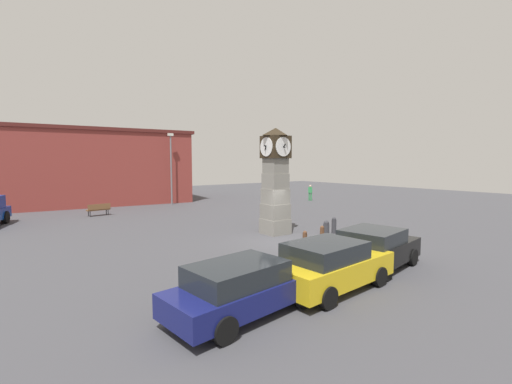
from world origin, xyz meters
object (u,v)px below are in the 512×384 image
car_by_building (375,247)px  car_near_tower (330,265)px  bollard_far_row (322,235)px  street_lamp_near_road (171,164)px  bollard_near_tower (334,225)px  car_navy_sedan (244,287)px  clock_tower (275,181)px  pedestrian_crossing_lot (310,192)px  bench (99,209)px  bollard_mid_row (326,230)px  bollard_end_row (305,241)px

car_by_building → car_near_tower: bearing=-170.6°
bollard_far_row → street_lamp_near_road: 19.72m
bollard_near_tower → car_navy_sedan: (-9.85, -5.49, 0.27)m
street_lamp_near_road → bollard_near_tower: bearing=-83.2°
clock_tower → bollard_far_row: (0.12, -3.38, -2.44)m
bollard_near_tower → clock_tower: bearing=145.6°
bollard_far_row → pedestrian_crossing_lot: pedestrian_crossing_lot is taller
clock_tower → bollard_far_row: size_ratio=6.17×
bollard_near_tower → bench: bollard_near_tower is taller
bollard_mid_row → bollard_end_row: bollard_mid_row is taller
bollard_far_row → car_near_tower: size_ratio=0.22×
bench → pedestrian_crossing_lot: pedestrian_crossing_lot is taller
bollard_near_tower → car_near_tower: car_near_tower is taller
bollard_far_row → car_navy_sedan: size_ratio=0.21×
clock_tower → bollard_near_tower: size_ratio=6.42×
bollard_end_row → car_navy_sedan: (-5.86, -3.73, 0.27)m
bollard_near_tower → car_by_building: 6.26m
bollard_mid_row → car_by_building: (-2.10, -4.31, 0.27)m
bollard_end_row → car_by_building: bearing=-83.5°
car_by_building → pedestrian_crossing_lot: pedestrian_crossing_lot is taller
car_near_tower → street_lamp_near_road: 24.14m
clock_tower → bollard_end_row: 4.57m
car_navy_sedan → bollard_end_row: bearing=32.5°
bollard_end_row → bench: bollard_end_row is taller
car_navy_sedan → street_lamp_near_road: street_lamp_near_road is taller
bollard_mid_row → bollard_far_row: (-1.09, -0.72, -0.02)m
car_near_tower → pedestrian_crossing_lot: pedestrian_crossing_lot is taller
clock_tower → bollard_end_row: size_ratio=6.45×
bollard_end_row → pedestrian_crossing_lot: bearing=44.1°
street_lamp_near_road → car_near_tower: bearing=-100.9°
bollard_mid_row → bollard_end_row: (-2.48, -0.98, -0.04)m
car_navy_sedan → bench: car_navy_sedan is taller
car_near_tower → street_lamp_near_road: street_lamp_near_road is taller
pedestrian_crossing_lot → car_near_tower: bearing=-133.9°
bollard_near_tower → car_near_tower: (-6.66, -5.60, 0.32)m
bench → bollard_mid_row: bearing=-63.2°
bollard_end_row → pedestrian_crossing_lot: size_ratio=0.56×
bollard_far_row → car_navy_sedan: 8.28m
bollard_end_row → bench: bearing=107.9°
clock_tower → car_navy_sedan: size_ratio=1.27×
bollard_far_row → street_lamp_near_road: size_ratio=0.14×
bollard_far_row → car_navy_sedan: car_navy_sedan is taller
bollard_end_row → car_near_tower: car_near_tower is taller
bench → car_by_building: bearing=-74.0°
bollard_near_tower → bollard_end_row: bollard_near_tower is taller
street_lamp_near_road → car_navy_sedan: bearing=-108.2°
bollard_mid_row → bench: (-7.75, 15.32, 0.03)m
bollard_mid_row → bollard_end_row: bearing=-158.5°
car_near_tower → clock_tower: bearing=62.2°
bench → pedestrian_crossing_lot: size_ratio=1.01×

